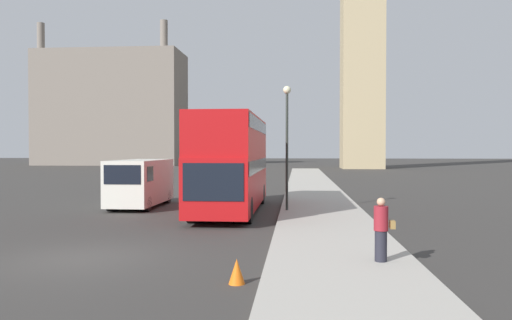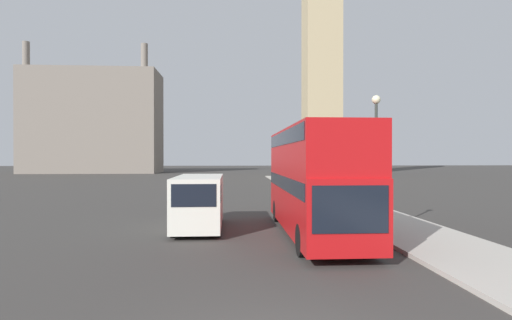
# 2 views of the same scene
# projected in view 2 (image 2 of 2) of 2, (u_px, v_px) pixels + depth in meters

# --- Properties ---
(building_block_distant) EXTENTS (26.76, 11.18, 25.84)m
(building_block_distant) POSITION_uv_depth(u_px,v_px,m) (94.00, 122.00, 83.28)
(building_block_distant) COLOR slate
(building_block_distant) RESTS_ON ground_plane
(red_double_decker_bus) EXTENTS (2.60, 10.23, 4.41)m
(red_double_decker_bus) POSITION_uv_depth(u_px,v_px,m) (314.00, 176.00, 16.63)
(red_double_decker_bus) COLOR #B71114
(red_double_decker_bus) RESTS_ON ground_plane
(white_van) EXTENTS (2.06, 5.37, 2.39)m
(white_van) POSITION_uv_depth(u_px,v_px,m) (199.00, 201.00, 17.89)
(white_van) COLOR silver
(white_van) RESTS_ON ground_plane
(street_lamp) EXTENTS (0.36, 0.36, 5.67)m
(street_lamp) POSITION_uv_depth(u_px,v_px,m) (376.00, 142.00, 16.58)
(street_lamp) COLOR #2D332D
(street_lamp) RESTS_ON sidewalk_strip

